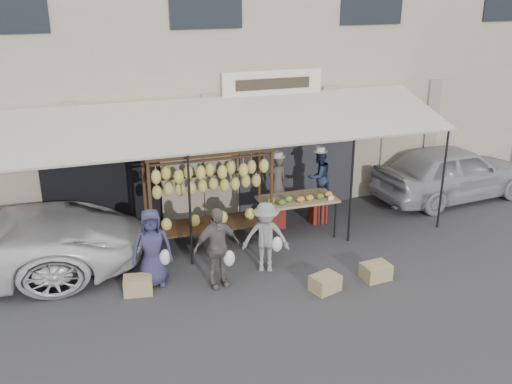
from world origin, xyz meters
TOP-DOWN VIEW (x-y plane):
  - ground_plane at (0.00, 0.00)m, footprint 90.00×90.00m
  - shophouse at (-0.00, 6.50)m, footprint 24.00×6.15m
  - awning at (0.01, 2.28)m, footprint 10.00×2.35m
  - banana_rack at (-0.48, 1.70)m, footprint 2.60×0.90m
  - produce_table at (1.51, 1.73)m, footprint 1.70×0.90m
  - vendor_left at (1.27, 2.36)m, footprint 0.53×0.41m
  - vendor_right at (2.28, 2.33)m, footprint 0.75×0.66m
  - customer_left at (-1.85, 0.59)m, footprint 0.79×0.56m
  - customer_mid at (-0.73, 0.17)m, footprint 0.96×0.53m
  - customer_right at (0.33, 0.46)m, footprint 1.04×0.80m
  - stool_left at (1.27, 2.36)m, footprint 0.41×0.41m
  - stool_right at (2.28, 2.33)m, footprint 0.41×0.41m
  - crate_near_a at (1.11, -0.65)m, footprint 0.60×0.52m
  - crate_near_b at (2.22, -0.55)m, footprint 0.56×0.45m
  - crate_far at (-2.18, 0.36)m, footprint 0.57×0.46m
  - sedan at (6.23, 2.66)m, footprint 4.43×2.13m

SIDE VIEW (x-z plane):
  - ground_plane at x=0.00m, z-range 0.00..0.00m
  - crate_near_a at x=1.11m, z-range 0.00..0.30m
  - crate_far at x=-2.18m, z-range 0.00..0.31m
  - crate_near_b at x=2.22m, z-range 0.00..0.31m
  - stool_left at x=1.27m, z-range 0.00..0.46m
  - stool_right at x=2.28m, z-range 0.00..0.50m
  - customer_right at x=0.33m, z-range 0.00..1.42m
  - sedan at x=6.23m, z-range 0.00..1.46m
  - customer_left at x=-1.85m, z-range 0.00..1.52m
  - customer_mid at x=-0.73m, z-range 0.00..1.56m
  - produce_table at x=1.51m, z-range 0.35..1.39m
  - vendor_left at x=1.27m, z-range 0.46..1.74m
  - vendor_right at x=2.28m, z-range 0.50..1.78m
  - banana_rack at x=-0.48m, z-range 0.46..2.69m
  - awning at x=0.01m, z-range 1.12..4.03m
  - shophouse at x=0.00m, z-range 0.00..7.30m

